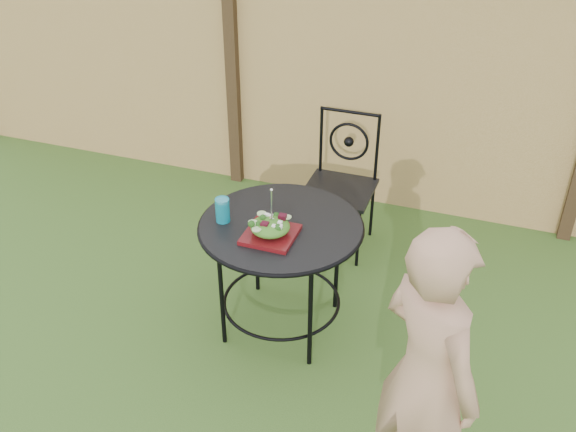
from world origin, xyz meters
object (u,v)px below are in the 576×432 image
at_px(diner, 427,377).
at_px(salad_plate, 270,235).
at_px(patio_chair, 341,179).
at_px(patio_table, 281,244).

xyz_separation_m(diner, salad_plate, (-0.95, 0.73, 0.01)).
relative_size(patio_chair, salad_plate, 3.52).
relative_size(patio_chair, diner, 0.66).
distance_m(diner, salad_plate, 1.20).
bearing_deg(salad_plate, diner, -37.35).
relative_size(patio_table, salad_plate, 3.42).
height_order(patio_table, diner, diner).
relative_size(patio_table, diner, 0.64).
bearing_deg(patio_table, salad_plate, -94.23).
bearing_deg(patio_table, diner, -42.47).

